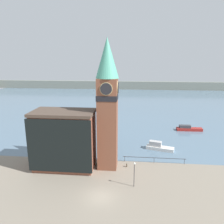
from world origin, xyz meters
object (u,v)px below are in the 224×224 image
(clock_tower, at_px, (107,102))
(mooring_bollard_near, at_px, (127,165))
(boat_far, at_px, (188,129))
(lamp_post, at_px, (134,170))
(boat_near, at_px, (159,147))
(pier_building, at_px, (64,140))

(clock_tower, bearing_deg, mooring_bollard_near, 1.72)
(clock_tower, relative_size, boat_far, 3.29)
(boat_far, height_order, lamp_post, lamp_post)
(boat_near, relative_size, lamp_post, 1.50)
(clock_tower, distance_m, boat_near, 17.35)
(boat_far, distance_m, lamp_post, 32.05)
(pier_building, height_order, lamp_post, pier_building)
(clock_tower, distance_m, pier_building, 10.24)
(lamp_post, bearing_deg, clock_tower, 128.21)
(boat_near, bearing_deg, lamp_post, -94.32)
(boat_near, height_order, boat_far, boat_near)
(pier_building, bearing_deg, mooring_bollard_near, 5.12)
(boat_near, relative_size, mooring_bollard_near, 8.85)
(lamp_post, bearing_deg, boat_near, 69.93)
(boat_far, bearing_deg, boat_near, -125.48)
(lamp_post, bearing_deg, pier_building, 157.44)
(mooring_bollard_near, relative_size, lamp_post, 0.17)
(mooring_bollard_near, bearing_deg, lamp_post, -78.10)
(pier_building, relative_size, boat_far, 1.58)
(clock_tower, distance_m, mooring_bollard_near, 12.14)
(pier_building, xyz_separation_m, mooring_bollard_near, (11.07, 0.99, -4.86))
(clock_tower, xyz_separation_m, boat_near, (10.04, 8.46, -11.35))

